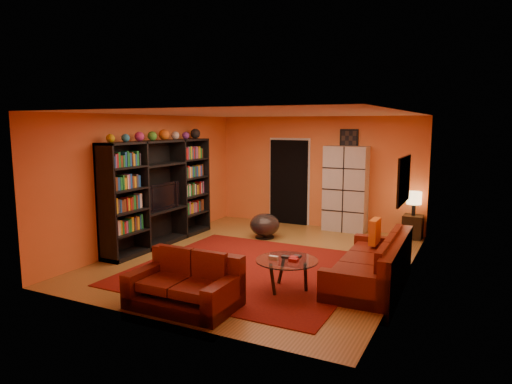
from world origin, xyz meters
The scene contains 20 objects.
floor centered at (0.00, 0.00, 0.00)m, with size 6.00×6.00×0.00m, color brown.
ceiling centered at (0.00, 0.00, 2.60)m, with size 6.00×6.00×0.00m, color white.
wall_back centered at (0.00, 3.00, 1.30)m, with size 6.00×6.00×0.00m, color orange.
wall_front centered at (0.00, -3.00, 1.30)m, with size 6.00×6.00×0.00m, color orange.
wall_left centered at (-2.50, 0.00, 1.30)m, with size 6.00×6.00×0.00m, color orange.
wall_right centered at (2.50, 0.00, 1.30)m, with size 6.00×6.00×0.00m, color orange.
rug centered at (0.10, -0.70, 0.01)m, with size 3.60×3.60×0.01m, color #570E09.
doorway centered at (-0.70, 2.96, 1.02)m, with size 0.95×0.10×2.04m, color black.
wall_art_right centered at (2.48, -0.30, 1.60)m, with size 0.03×1.00×0.70m, color black.
wall_art_back centered at (0.75, 2.98, 2.05)m, with size 0.42×0.03×0.52m, color black.
entertainment_unit centered at (-2.27, 0.00, 1.05)m, with size 0.45×3.00×2.10m, color black.
tv centered at (-2.23, -0.07, 0.99)m, with size 0.12×0.94×0.54m, color black.
sofa centered at (2.14, -0.39, 0.28)m, with size 1.03×2.38×0.85m.
loveseat centered at (0.06, -2.42, 0.29)m, with size 1.43×0.86×0.85m.
throw_pillow centered at (1.95, 0.35, 0.63)m, with size 0.12×0.42×0.42m, color orange.
coffee_table centered at (1.05, -1.32, 0.42)m, with size 0.91×0.91×0.46m.
storage_cabinet centered at (0.75, 2.80, 0.97)m, with size 0.97×0.43×1.93m, color #AFA9A1.
bowl_chair centered at (-0.59, 1.36, 0.28)m, with size 0.64×0.64×0.53m.
side_table centered at (2.25, 2.75, 0.25)m, with size 0.40×0.40×0.50m, color black.
table_lamp centered at (2.25, 2.75, 0.86)m, with size 0.30×0.30×0.51m.
Camera 1 is at (3.52, -7.25, 2.41)m, focal length 32.00 mm.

